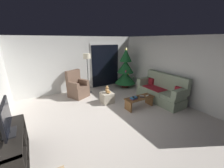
{
  "coord_description": "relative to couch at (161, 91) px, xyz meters",
  "views": [
    {
      "loc": [
        -1.99,
        -3.35,
        2.35
      ],
      "look_at": [
        0.4,
        0.7,
        0.85
      ],
      "focal_mm": 22.37,
      "sensor_mm": 36.0,
      "label": 1
    }
  ],
  "objects": [
    {
      "name": "ground_plane",
      "position": [
        -2.32,
        -0.12,
        -0.4
      ],
      "size": [
        7.0,
        7.0,
        0.0
      ],
      "primitive_type": "plane",
      "color": "#BCB2A8"
    },
    {
      "name": "wall_back",
      "position": [
        -2.32,
        2.94,
        0.85
      ],
      "size": [
        5.72,
        0.12,
        2.5
      ],
      "primitive_type": "cube",
      "color": "silver",
      "rests_on": "ground"
    },
    {
      "name": "wall_right",
      "position": [
        0.54,
        -0.12,
        0.85
      ],
      "size": [
        0.12,
        6.0,
        2.5
      ],
      "primitive_type": "cube",
      "color": "silver",
      "rests_on": "ground"
    },
    {
      "name": "patio_door_frame",
      "position": [
        -0.97,
        2.87,
        0.7
      ],
      "size": [
        1.6,
        0.02,
        2.2
      ],
      "primitive_type": "cube",
      "color": "silver",
      "rests_on": "ground"
    },
    {
      "name": "patio_door_glass",
      "position": [
        -0.97,
        2.85,
        0.65
      ],
      "size": [
        1.5,
        0.02,
        2.1
      ],
      "primitive_type": "cube",
      "color": "black",
      "rests_on": "ground"
    },
    {
      "name": "couch",
      "position": [
        0.0,
        0.0,
        0.0
      ],
      "size": [
        0.8,
        1.95,
        1.08
      ],
      "color": "gray",
      "rests_on": "ground"
    },
    {
      "name": "coffee_table",
      "position": [
        -1.13,
        -0.02,
        -0.14
      ],
      "size": [
        1.1,
        0.4,
        0.39
      ],
      "color": "brown",
      "rests_on": "ground"
    },
    {
      "name": "remote_silver",
      "position": [
        -0.99,
        0.03,
        0.0
      ],
      "size": [
        0.15,
        0.13,
        0.02
      ],
      "primitive_type": "cube",
      "rotation": [
        0.0,
        0.0,
        4.07
      ],
      "color": "#ADADB2",
      "rests_on": "coffee_table"
    },
    {
      "name": "remote_white",
      "position": [
        -0.8,
        -0.05,
        0.0
      ],
      "size": [
        0.16,
        0.08,
        0.02
      ],
      "primitive_type": "cube",
      "rotation": [
        0.0,
        0.0,
        4.99
      ],
      "color": "silver",
      "rests_on": "coffee_table"
    },
    {
      "name": "remote_graphite",
      "position": [
        -1.06,
        -0.08,
        0.0
      ],
      "size": [
        0.15,
        0.12,
        0.02
      ],
      "primitive_type": "cube",
      "rotation": [
        0.0,
        0.0,
        0.98
      ],
      "color": "#333338",
      "rests_on": "coffee_table"
    },
    {
      "name": "remote_black",
      "position": [
        -1.23,
        0.03,
        0.0
      ],
      "size": [
        0.16,
        0.08,
        0.02
      ],
      "primitive_type": "cube",
      "rotation": [
        0.0,
        0.0,
        4.5
      ],
      "color": "black",
      "rests_on": "coffee_table"
    },
    {
      "name": "book_stack",
      "position": [
        -1.41,
        -0.03,
        0.03
      ],
      "size": [
        0.28,
        0.21,
        0.07
      ],
      "color": "#6B3D7A",
      "rests_on": "coffee_table"
    },
    {
      "name": "cell_phone",
      "position": [
        -1.42,
        -0.03,
        0.06
      ],
      "size": [
        0.12,
        0.16,
        0.01
      ],
      "primitive_type": "cube",
      "rotation": [
        0.0,
        0.0,
        -0.41
      ],
      "color": "black",
      "rests_on": "book_stack"
    },
    {
      "name": "christmas_tree",
      "position": [
        -0.24,
        2.11,
        0.49
      ],
      "size": [
        1.03,
        1.03,
        2.0
      ],
      "color": "#4C1E19",
      "rests_on": "ground"
    },
    {
      "name": "armchair",
      "position": [
        -2.73,
        2.11,
        0.0
      ],
      "size": [
        0.91,
        0.92,
        1.13
      ],
      "color": "brown",
      "rests_on": "ground"
    },
    {
      "name": "floor_lamp",
      "position": [
        -2.15,
        2.31,
        1.11
      ],
      "size": [
        0.32,
        0.32,
        1.78
      ],
      "color": "#2D2D30",
      "rests_on": "ground"
    },
    {
      "name": "media_shelf",
      "position": [
        -4.85,
        -0.73,
        -0.06
      ],
      "size": [
        0.4,
        1.4,
        0.72
      ],
      "color": "black",
      "rests_on": "ground"
    },
    {
      "name": "television",
      "position": [
        -4.81,
        -0.68,
        0.63
      ],
      "size": [
        0.2,
        0.84,
        0.61
      ],
      "color": "black",
      "rests_on": "media_shelf"
    },
    {
      "name": "ottoman",
      "position": [
        -1.93,
        0.93,
        -0.2
      ],
      "size": [
        0.44,
        0.44,
        0.4
      ],
      "primitive_type": "cube",
      "color": "#B2A893",
      "rests_on": "ground"
    },
    {
      "name": "teddy_bear_honey",
      "position": [
        -1.93,
        0.92,
        0.12
      ],
      "size": [
        0.21,
        0.22,
        0.29
      ],
      "color": "tan",
      "rests_on": "ottoman"
    }
  ]
}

